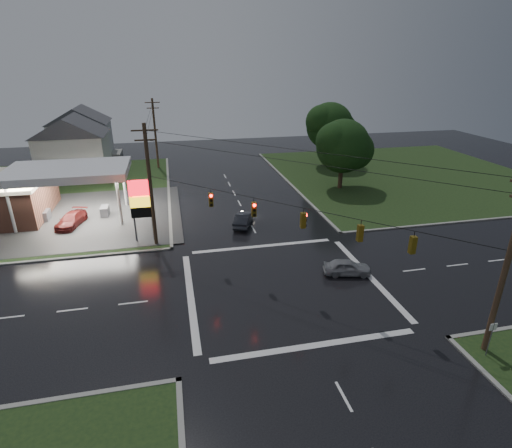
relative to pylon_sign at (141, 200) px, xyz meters
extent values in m
plane|color=black|center=(10.50, -10.50, -4.01)|extent=(120.00, 120.00, 0.00)
cube|color=black|center=(-15.50, 15.50, -3.97)|extent=(36.00, 36.00, 0.08)
cube|color=black|center=(36.50, 15.50, -3.97)|extent=(36.00, 36.00, 0.08)
cube|color=#2D2D2D|center=(-9.50, 7.50, -3.92)|extent=(26.00, 18.00, 0.02)
cylinder|color=silver|center=(-12.50, 4.50, -1.51)|extent=(0.30, 0.30, 5.00)
cylinder|color=silver|center=(-2.50, 4.50, -1.51)|extent=(0.30, 0.30, 5.00)
cylinder|color=silver|center=(-12.50, 10.50, -1.51)|extent=(0.30, 0.30, 5.00)
cylinder|color=silver|center=(-2.50, 10.50, -1.51)|extent=(0.30, 0.30, 5.00)
cube|color=silver|center=(-7.50, 7.50, 1.19)|extent=(12.00, 8.00, 0.80)
cube|color=white|center=(-7.50, 7.50, 0.77)|extent=(11.40, 7.40, 0.04)
cube|color=#59595E|center=(-10.50, 7.50, -3.46)|extent=(0.80, 1.60, 1.10)
cube|color=#59595E|center=(-4.50, 7.50, -3.46)|extent=(0.80, 1.60, 1.10)
cylinder|color=#59595E|center=(-0.80, 0.00, -1.01)|extent=(0.16, 0.16, 6.00)
cylinder|color=#59595E|center=(0.80, 0.00, -1.01)|extent=(0.16, 0.16, 6.00)
cube|color=red|center=(0.00, 0.00, 1.19)|extent=(2.00, 0.35, 1.40)
cube|color=yellow|center=(0.00, 0.00, -0.11)|extent=(2.00, 0.35, 1.00)
cube|color=black|center=(0.00, 0.00, -1.11)|extent=(2.00, 0.35, 1.00)
cylinder|color=#382619|center=(1.00, -1.00, 1.49)|extent=(0.32, 0.32, 11.00)
cube|color=#382619|center=(1.00, -1.00, 6.39)|extent=(2.20, 0.12, 0.12)
cube|color=#382619|center=(1.00, -1.00, 5.59)|extent=(1.80, 0.12, 0.12)
cylinder|color=#382619|center=(20.00, -20.00, 1.49)|extent=(0.32, 0.32, 11.00)
cylinder|color=#382619|center=(1.00, 27.50, 1.24)|extent=(0.32, 0.32, 10.50)
cube|color=#382619|center=(1.00, 27.50, 5.89)|extent=(2.20, 0.12, 0.12)
cube|color=#382619|center=(1.00, 27.50, 5.09)|extent=(1.80, 0.12, 0.12)
cube|color=#59470C|center=(5.75, -5.75, 1.59)|extent=(0.34, 0.34, 1.10)
cylinder|color=#FF0C07|center=(5.75, -5.95, 1.97)|extent=(0.22, 0.08, 0.22)
cube|color=#59470C|center=(8.60, -8.60, 1.59)|extent=(0.34, 0.34, 1.10)
cylinder|color=#FF0C07|center=(8.60, -8.80, 1.97)|extent=(0.22, 0.08, 0.22)
cube|color=#59470C|center=(11.45, -11.45, 1.59)|extent=(0.34, 0.34, 1.10)
cylinder|color=#FF0C07|center=(11.65, -11.45, 1.97)|extent=(0.08, 0.22, 0.22)
cube|color=#59470C|center=(14.30, -14.30, 1.59)|extent=(0.34, 0.34, 1.10)
cylinder|color=#FF0C07|center=(14.30, -14.10, 1.97)|extent=(0.22, 0.08, 0.22)
cube|color=#59470C|center=(16.58, -16.58, 1.59)|extent=(0.34, 0.34, 1.10)
cylinder|color=#FF0C07|center=(16.58, -16.38, 1.97)|extent=(0.22, 0.08, 0.22)
cube|color=silver|center=(-10.50, 25.50, -1.01)|extent=(9.00, 8.00, 6.00)
cube|color=gray|center=(-5.20, 25.50, -3.61)|extent=(1.60, 4.80, 0.80)
cube|color=silver|center=(-11.50, 37.50, -1.01)|extent=(9.00, 8.00, 6.00)
cube|color=gray|center=(-6.20, 37.50, -3.61)|extent=(1.60, 4.80, 0.80)
cylinder|color=black|center=(24.50, 11.50, -1.49)|extent=(0.56, 0.56, 5.04)
sphere|color=black|center=(24.50, 11.50, 1.57)|extent=(6.80, 6.80, 6.80)
sphere|color=black|center=(26.20, 11.80, 0.94)|extent=(5.10, 5.10, 5.10)
sphere|color=black|center=(23.14, 11.10, 2.29)|extent=(4.76, 4.76, 4.76)
cylinder|color=black|center=(27.50, 23.50, -1.21)|extent=(0.56, 0.56, 5.60)
sphere|color=black|center=(27.50, 23.50, 2.19)|extent=(7.20, 7.20, 7.20)
sphere|color=black|center=(29.30, 23.80, 1.49)|extent=(5.40, 5.40, 5.40)
sphere|color=black|center=(26.06, 23.10, 2.99)|extent=(5.04, 5.04, 5.04)
imported|color=black|center=(9.70, 1.71, -3.33)|extent=(2.86, 4.37, 1.36)
imported|color=gray|center=(15.85, -9.93, -3.38)|extent=(3.94, 2.27, 1.26)
imported|color=#581514|center=(-7.50, 5.36, -3.35)|extent=(2.99, 4.91, 1.33)
camera|label=1|loc=(2.86, -35.55, 11.85)|focal=28.00mm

